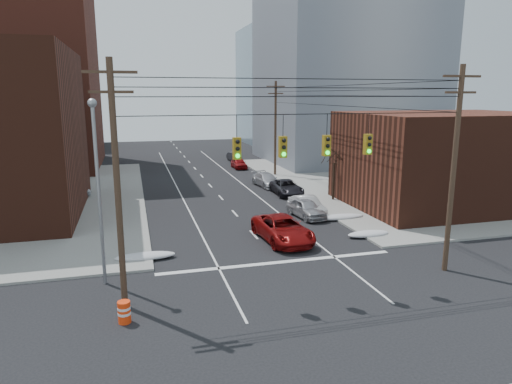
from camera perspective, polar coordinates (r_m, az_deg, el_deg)
ground at (r=21.09m, az=8.48°, el=-14.80°), size 160.00×160.00×0.00m
sidewalk_ne at (r=56.99m, az=22.67°, el=1.65°), size 40.00×40.00×0.15m
building_brick_far at (r=93.02m, az=-26.85°, el=8.67°), size 22.00×18.00×12.00m
building_office at (r=68.08m, az=11.07°, el=14.42°), size 22.00×20.00×25.00m
building_glass at (r=92.78m, az=4.92°, el=12.99°), size 20.00×18.00×22.00m
building_storefront at (r=42.36m, az=22.49°, el=3.73°), size 16.00×12.00×8.00m
utility_pole_left at (r=20.50m, az=-16.97°, el=1.13°), size 2.20×0.28×11.00m
utility_pole_right at (r=26.17m, az=23.49°, el=2.94°), size 2.20×0.28×11.00m
utility_pole_far at (r=53.81m, az=2.44°, el=8.14°), size 2.20×0.28×11.00m
traffic_signals at (r=21.73m, az=6.16°, el=5.88°), size 17.00×0.42×2.02m
street_light at (r=23.55m, az=-19.19°, el=1.75°), size 0.44×0.44×9.32m
bare_tree at (r=41.63m, az=9.68°, el=2.01°), size 2.09×2.20×4.93m
snow_nw at (r=27.75m, az=-13.67°, el=-7.81°), size 3.50×1.08×0.42m
snow_ne at (r=32.05m, az=13.86°, el=-5.11°), size 3.00×1.08×0.42m
snow_east_far at (r=35.88m, az=10.40°, el=-3.10°), size 4.00×1.08×0.42m
red_pickup at (r=30.20m, az=3.35°, el=-4.62°), size 3.15×6.06×1.63m
parked_car_a at (r=36.09m, az=6.28°, el=-2.02°), size 2.28×4.51×1.47m
parked_car_b at (r=37.00m, az=6.44°, el=-1.69°), size 1.84×4.48×1.44m
parked_car_c at (r=44.09m, az=3.85°, el=0.58°), size 2.51×5.16×1.41m
parked_car_d at (r=47.94m, az=1.34°, el=1.52°), size 2.54×4.97×1.38m
parked_car_e at (r=59.77m, az=-2.15°, el=3.61°), size 1.62×3.99×1.36m
parked_car_f at (r=66.33m, az=-2.76°, el=4.42°), size 1.56×3.94×1.28m
lot_car_a at (r=44.20m, az=-24.08°, el=-0.16°), size 4.67×1.72×1.53m
lot_car_b at (r=45.42m, az=-22.71°, el=0.08°), size 4.79×2.94×1.24m
lot_car_c at (r=38.61m, az=-29.40°, el=-2.50°), size 4.80×2.67×1.32m
lot_car_d at (r=47.12m, az=-29.30°, el=-0.10°), size 4.03×2.23×1.30m
construction_barrel at (r=20.70m, az=-16.15°, el=-14.19°), size 0.60×0.60×0.96m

